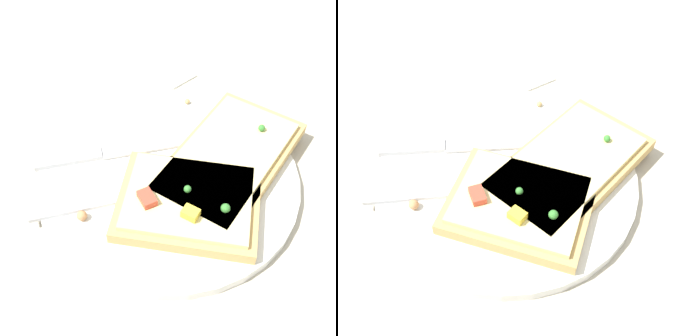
% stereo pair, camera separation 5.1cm
% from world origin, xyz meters
% --- Properties ---
extents(ground_plane, '(4.00, 4.00, 0.00)m').
position_xyz_m(ground_plane, '(0.00, 0.00, 0.00)').
color(ground_plane, '#BCB29E').
extents(plate, '(0.29, 0.29, 0.01)m').
position_xyz_m(plate, '(0.00, 0.00, 0.01)').
color(plate, white).
rests_on(plate, ground).
extents(fork, '(0.11, 0.20, 0.01)m').
position_xyz_m(fork, '(0.01, -0.04, 0.01)').
color(fork, silver).
rests_on(fork, plate).
extents(knife, '(0.11, 0.18, 0.01)m').
position_xyz_m(knife, '(-0.07, -0.03, 0.01)').
color(knife, silver).
rests_on(knife, plate).
extents(pizza_slice_main, '(0.16, 0.22, 0.03)m').
position_xyz_m(pizza_slice_main, '(0.03, 0.06, 0.02)').
color(pizza_slice_main, tan).
rests_on(pizza_slice_main, plate).
extents(pizza_slice_corner, '(0.18, 0.18, 0.03)m').
position_xyz_m(pizza_slice_corner, '(0.05, -0.01, 0.02)').
color(pizza_slice_corner, tan).
rests_on(pizza_slice_corner, plate).
extents(crumb_scatter, '(0.12, 0.21, 0.01)m').
position_xyz_m(crumb_scatter, '(0.00, 0.00, 0.02)').
color(crumb_scatter, tan).
rests_on(crumb_scatter, plate).
extents(napkin, '(0.14, 0.09, 0.01)m').
position_xyz_m(napkin, '(-0.19, 0.11, 0.00)').
color(napkin, white).
rests_on(napkin, ground).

